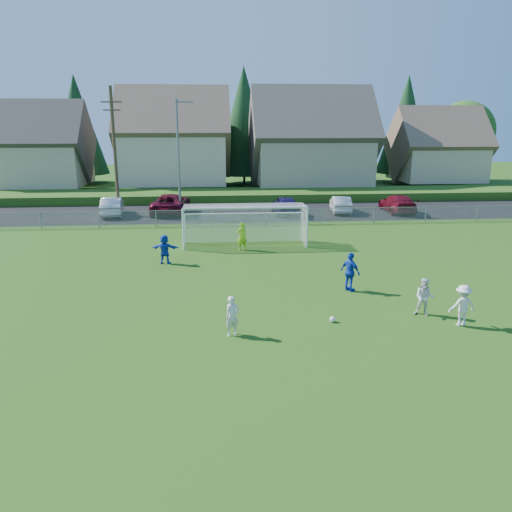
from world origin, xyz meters
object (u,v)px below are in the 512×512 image
(player_white_c, at_px, (462,305))
(soccer_goal, at_px, (245,218))
(player_blue_a, at_px, (350,272))
(goalkeeper, at_px, (242,236))
(soccer_ball, at_px, (332,319))
(player_blue_b, at_px, (165,249))
(car_c, at_px, (171,203))
(car_e, at_px, (285,205))
(player_white_a, at_px, (232,316))
(player_white_b, at_px, (424,297))
(car_g, at_px, (397,204))
(car_b, at_px, (112,206))
(car_f, at_px, (341,204))

(player_white_c, distance_m, soccer_goal, 15.15)
(player_blue_a, height_order, goalkeeper, player_blue_a)
(soccer_ball, bearing_deg, player_blue_b, 128.58)
(player_white_c, height_order, player_blue_a, player_blue_a)
(car_c, height_order, car_e, car_c)
(goalkeeper, bearing_deg, soccer_ball, 86.91)
(player_white_a, height_order, player_blue_b, player_blue_b)
(soccer_ball, height_order, goalkeeper, goalkeeper)
(player_white_b, bearing_deg, player_blue_a, 151.10)
(player_blue_a, distance_m, car_g, 21.75)
(soccer_goal, bearing_deg, car_e, 68.67)
(car_b, bearing_deg, player_blue_a, 118.34)
(player_white_c, bearing_deg, soccer_ball, -10.38)
(goalkeeper, distance_m, car_e, 12.30)
(player_white_c, distance_m, car_f, 24.13)
(player_white_a, relative_size, soccer_goal, 0.19)
(player_white_c, bearing_deg, car_e, -84.26)
(player_white_c, bearing_deg, car_g, -106.76)
(player_white_a, xyz_separation_m, goalkeeper, (1.06, 12.18, 0.12))
(player_blue_b, distance_m, goalkeeper, 4.97)
(player_white_a, height_order, soccer_goal, soccer_goal)
(goalkeeper, height_order, car_g, goalkeeper)
(player_blue_b, height_order, car_f, player_blue_b)
(car_e, xyz_separation_m, soccer_goal, (-3.99, -10.22, 0.86))
(soccer_ball, height_order, car_f, car_f)
(player_white_c, xyz_separation_m, soccer_goal, (-7.12, 13.35, 0.85))
(goalkeeper, xyz_separation_m, car_b, (-9.77, 12.27, -0.09))
(player_blue_a, relative_size, car_e, 0.39)
(player_blue_b, bearing_deg, car_c, -76.28)
(car_g, bearing_deg, car_e, 3.26)
(soccer_ball, distance_m, goalkeeper, 11.66)
(player_white_c, relative_size, car_b, 0.34)
(car_g, bearing_deg, player_white_a, 60.20)
(player_white_a, xyz_separation_m, player_blue_b, (-3.18, 9.60, 0.07))
(player_white_c, xyz_separation_m, car_f, (1.58, 24.08, -0.09))
(car_b, distance_m, car_c, 4.69)
(player_white_c, height_order, car_c, car_c)
(player_white_c, height_order, car_e, player_white_c)
(soccer_ball, xyz_separation_m, player_white_b, (3.64, 0.34, 0.64))
(car_e, height_order, soccer_goal, soccer_goal)
(car_f, relative_size, car_g, 0.82)
(player_blue_a, bearing_deg, soccer_ball, 121.13)
(car_e, relative_size, car_g, 0.89)
(car_c, xyz_separation_m, soccer_goal, (5.37, -11.62, 0.82))
(player_blue_a, xyz_separation_m, goalkeeper, (-4.32, 7.83, -0.05))
(player_white_c, relative_size, car_e, 0.34)
(player_white_b, height_order, car_f, player_white_b)
(player_white_b, bearing_deg, car_g, 100.13)
(soccer_ball, bearing_deg, car_c, 107.92)
(player_white_c, relative_size, car_g, 0.31)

